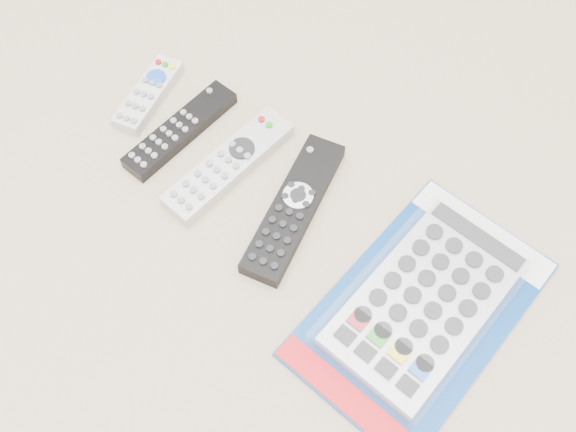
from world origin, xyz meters
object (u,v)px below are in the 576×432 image
Objects in this scene: remote_silver_dvd at (229,165)px; remote_large_black at (294,208)px; jumbo_remote_packaged at (425,301)px; remote_slim_black at (180,130)px; remote_small_grey at (148,94)px.

remote_silver_dvd is 0.94× the size of remote_large_black.
remote_silver_dvd is at bearing -178.41° from jumbo_remote_packaged.
remote_slim_black is 0.09m from remote_silver_dvd.
jumbo_remote_packaged is at bearing -18.00° from remote_small_grey.
jumbo_remote_packaged is (0.45, -0.06, 0.01)m from remote_small_grey.
remote_large_black reaches higher than remote_slim_black.
remote_small_grey is 0.08m from remote_slim_black.
jumbo_remote_packaged is (0.19, -0.02, 0.01)m from remote_large_black.
remote_slim_black is 0.19m from remote_large_black.
remote_silver_dvd is (0.09, -0.01, 0.00)m from remote_slim_black.
remote_large_black is at bearing -179.42° from jumbo_remote_packaged.
remote_small_grey is 0.42× the size of jumbo_remote_packaged.
remote_small_grey and remote_slim_black have the same top height.
remote_small_grey is 0.46m from jumbo_remote_packaged.
remote_slim_black is (0.07, -0.02, -0.00)m from remote_small_grey.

